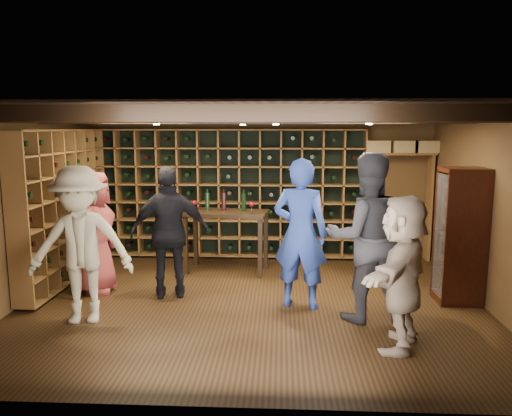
{
  "coord_description": "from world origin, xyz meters",
  "views": [
    {
      "loc": [
        0.38,
        -6.29,
        2.29
      ],
      "look_at": [
        0.05,
        0.2,
        1.24
      ],
      "focal_mm": 35.0,
      "sensor_mm": 36.0,
      "label": 1
    }
  ],
  "objects_px": {
    "man_grey_suit": "(366,238)",
    "guest_woman_black": "(170,233)",
    "display_cabinet": "(460,238)",
    "guest_red_floral": "(95,232)",
    "tasting_table": "(226,219)",
    "guest_beige": "(402,273)",
    "guest_khaki": "(81,245)",
    "man_blue_shirt": "(300,234)"
  },
  "relations": [
    {
      "from": "man_grey_suit",
      "to": "guest_woman_black",
      "type": "relative_size",
      "value": 1.12
    },
    {
      "from": "display_cabinet",
      "to": "guest_woman_black",
      "type": "bearing_deg",
      "value": -180.0
    },
    {
      "from": "display_cabinet",
      "to": "guest_red_floral",
      "type": "relative_size",
      "value": 1.03
    },
    {
      "from": "guest_red_floral",
      "to": "tasting_table",
      "type": "height_order",
      "value": "guest_red_floral"
    },
    {
      "from": "man_grey_suit",
      "to": "guest_beige",
      "type": "relative_size",
      "value": 1.24
    },
    {
      "from": "guest_beige",
      "to": "guest_khaki",
      "type": "bearing_deg",
      "value": -73.95
    },
    {
      "from": "guest_woman_black",
      "to": "guest_khaki",
      "type": "height_order",
      "value": "guest_khaki"
    },
    {
      "from": "man_blue_shirt",
      "to": "guest_khaki",
      "type": "bearing_deg",
      "value": 28.56
    },
    {
      "from": "guest_red_floral",
      "to": "guest_woman_black",
      "type": "relative_size",
      "value": 0.95
    },
    {
      "from": "guest_beige",
      "to": "tasting_table",
      "type": "xyz_separation_m",
      "value": [
        -2.13,
        2.71,
        0.04
      ]
    },
    {
      "from": "man_blue_shirt",
      "to": "guest_khaki",
      "type": "height_order",
      "value": "man_blue_shirt"
    },
    {
      "from": "display_cabinet",
      "to": "man_grey_suit",
      "type": "relative_size",
      "value": 0.87
    },
    {
      "from": "man_grey_suit",
      "to": "guest_khaki",
      "type": "height_order",
      "value": "man_grey_suit"
    },
    {
      "from": "display_cabinet",
      "to": "man_blue_shirt",
      "type": "distance_m",
      "value": 2.11
    },
    {
      "from": "guest_khaki",
      "to": "tasting_table",
      "type": "xyz_separation_m",
      "value": [
        1.47,
        2.18,
        -0.08
      ]
    },
    {
      "from": "guest_red_floral",
      "to": "tasting_table",
      "type": "bearing_deg",
      "value": -59.17
    },
    {
      "from": "man_grey_suit",
      "to": "tasting_table",
      "type": "height_order",
      "value": "man_grey_suit"
    },
    {
      "from": "guest_khaki",
      "to": "tasting_table",
      "type": "bearing_deg",
      "value": 47.56
    },
    {
      "from": "guest_red_floral",
      "to": "guest_woman_black",
      "type": "bearing_deg",
      "value": -100.93
    },
    {
      "from": "display_cabinet",
      "to": "guest_beige",
      "type": "height_order",
      "value": "display_cabinet"
    },
    {
      "from": "display_cabinet",
      "to": "man_blue_shirt",
      "type": "relative_size",
      "value": 0.91
    },
    {
      "from": "man_grey_suit",
      "to": "guest_khaki",
      "type": "xyz_separation_m",
      "value": [
        -3.35,
        -0.25,
        -0.07
      ]
    },
    {
      "from": "display_cabinet",
      "to": "man_grey_suit",
      "type": "bearing_deg",
      "value": -153.39
    },
    {
      "from": "guest_khaki",
      "to": "guest_beige",
      "type": "distance_m",
      "value": 3.64
    },
    {
      "from": "display_cabinet",
      "to": "guest_beige",
      "type": "xyz_separation_m",
      "value": [
        -1.08,
        -1.45,
        -0.05
      ]
    },
    {
      "from": "display_cabinet",
      "to": "man_grey_suit",
      "type": "height_order",
      "value": "man_grey_suit"
    },
    {
      "from": "display_cabinet",
      "to": "guest_beige",
      "type": "distance_m",
      "value": 1.81
    },
    {
      "from": "man_grey_suit",
      "to": "guest_woman_black",
      "type": "xyz_separation_m",
      "value": [
        -2.5,
        0.67,
        -0.11
      ]
    },
    {
      "from": "man_grey_suit",
      "to": "guest_beige",
      "type": "xyz_separation_m",
      "value": [
        0.25,
        -0.79,
        -0.19
      ]
    },
    {
      "from": "man_grey_suit",
      "to": "guest_beige",
      "type": "bearing_deg",
      "value": 101.51
    },
    {
      "from": "display_cabinet",
      "to": "guest_beige",
      "type": "relative_size",
      "value": 1.08
    },
    {
      "from": "guest_woman_black",
      "to": "tasting_table",
      "type": "relative_size",
      "value": 1.31
    },
    {
      "from": "man_blue_shirt",
      "to": "tasting_table",
      "type": "bearing_deg",
      "value": -39.26
    },
    {
      "from": "man_grey_suit",
      "to": "tasting_table",
      "type": "distance_m",
      "value": 2.69
    },
    {
      "from": "display_cabinet",
      "to": "man_blue_shirt",
      "type": "bearing_deg",
      "value": -172.07
    },
    {
      "from": "guest_khaki",
      "to": "man_grey_suit",
      "type": "bearing_deg",
      "value": -4.08
    },
    {
      "from": "man_blue_shirt",
      "to": "guest_beige",
      "type": "bearing_deg",
      "value": 145.87
    },
    {
      "from": "man_blue_shirt",
      "to": "man_grey_suit",
      "type": "bearing_deg",
      "value": 168.72
    },
    {
      "from": "guest_khaki",
      "to": "guest_woman_black",
      "type": "bearing_deg",
      "value": 38.73
    },
    {
      "from": "guest_red_floral",
      "to": "display_cabinet",
      "type": "bearing_deg",
      "value": -93.33
    },
    {
      "from": "guest_khaki",
      "to": "tasting_table",
      "type": "distance_m",
      "value": 2.63
    },
    {
      "from": "guest_red_floral",
      "to": "guest_beige",
      "type": "xyz_separation_m",
      "value": [
        3.84,
        -1.64,
        -0.04
      ]
    }
  ]
}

